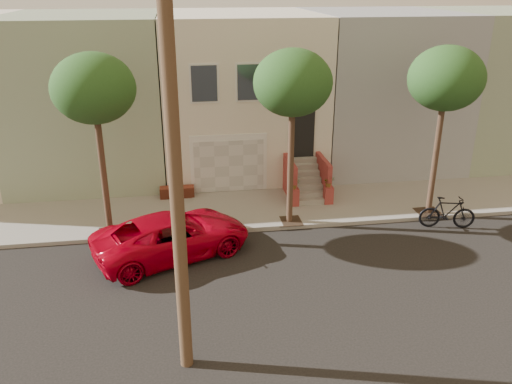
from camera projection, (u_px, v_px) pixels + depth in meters
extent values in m
plane|color=black|center=(283.00, 282.00, 15.87)|extent=(90.00, 90.00, 0.00)
cube|color=gray|center=(257.00, 209.00, 20.74)|extent=(40.00, 3.70, 0.15)
cube|color=#B9B39E|center=(238.00, 90.00, 24.74)|extent=(7.00, 8.00, 7.00)
cube|color=gray|center=(90.00, 95.00, 23.80)|extent=(6.50, 8.00, 7.00)
cube|color=gray|center=(376.00, 86.00, 25.69)|extent=(6.50, 8.00, 7.00)
cube|color=gray|center=(498.00, 82.00, 26.59)|extent=(6.50, 8.00, 7.00)
cube|color=silver|center=(229.00, 163.00, 21.83)|extent=(3.20, 0.12, 2.50)
cube|color=beige|center=(229.00, 166.00, 21.81)|extent=(2.90, 0.06, 2.20)
cube|color=gray|center=(234.00, 208.00, 20.58)|extent=(3.20, 3.70, 0.02)
cube|color=brown|center=(177.00, 192.00, 21.62)|extent=(1.40, 0.45, 0.44)
cube|color=black|center=(302.00, 134.00, 21.78)|extent=(1.00, 0.06, 2.00)
cube|color=#3F4751|center=(204.00, 84.00, 20.39)|extent=(1.00, 0.06, 1.40)
cube|color=silver|center=(204.00, 83.00, 20.41)|extent=(1.15, 0.05, 1.55)
cube|color=#3F4751|center=(250.00, 82.00, 20.64)|extent=(1.00, 0.06, 1.40)
cube|color=silver|center=(250.00, 82.00, 20.66)|extent=(1.15, 0.05, 1.55)
cube|color=#3F4751|center=(295.00, 81.00, 20.89)|extent=(1.00, 0.06, 1.40)
cube|color=silver|center=(294.00, 81.00, 20.91)|extent=(1.15, 0.05, 1.55)
cube|color=gray|center=(311.00, 201.00, 21.01)|extent=(1.20, 0.28, 0.20)
cube|color=gray|center=(309.00, 194.00, 21.19)|extent=(1.20, 0.28, 0.20)
cube|color=gray|center=(308.00, 187.00, 21.37)|extent=(1.20, 0.28, 0.20)
cube|color=gray|center=(306.00, 180.00, 21.55)|extent=(1.20, 0.28, 0.20)
cube|color=gray|center=(305.00, 173.00, 21.73)|extent=(1.20, 0.28, 0.20)
cube|color=gray|center=(304.00, 166.00, 21.91)|extent=(1.20, 0.28, 0.20)
cube|color=gray|center=(302.00, 160.00, 22.09)|extent=(1.20, 0.28, 0.20)
cube|color=maroon|center=(290.00, 179.00, 21.41)|extent=(0.18, 1.96, 1.60)
cube|color=maroon|center=(323.00, 177.00, 21.61)|extent=(0.18, 1.96, 1.60)
cube|color=maroon|center=(294.00, 197.00, 20.78)|extent=(0.35, 0.35, 0.70)
imported|color=#1A4017|center=(295.00, 184.00, 20.56)|extent=(0.40, 0.35, 0.45)
cube|color=maroon|center=(328.00, 195.00, 20.97)|extent=(0.35, 0.35, 0.70)
imported|color=#1A4017|center=(329.00, 182.00, 20.76)|extent=(0.41, 0.35, 0.45)
cube|color=#2D2116|center=(110.00, 233.00, 18.62)|extent=(0.90, 0.90, 0.02)
cylinder|color=#3E291C|center=(104.00, 178.00, 17.83)|extent=(0.22, 0.22, 4.20)
ellipsoid|color=#1A4017|center=(93.00, 88.00, 16.68)|extent=(2.70, 2.57, 2.29)
cube|color=#2D2116|center=(289.00, 221.00, 19.52)|extent=(0.90, 0.90, 0.02)
cylinder|color=#3E291C|center=(291.00, 168.00, 18.73)|extent=(0.22, 0.22, 4.20)
ellipsoid|color=#1A4017|center=(293.00, 83.00, 17.58)|extent=(2.70, 2.57, 2.29)
cube|color=#2D2116|center=(428.00, 212.00, 20.28)|extent=(0.90, 0.90, 0.02)
cylinder|color=#3E291C|center=(435.00, 161.00, 19.49)|extent=(0.22, 0.22, 4.20)
ellipsoid|color=#1A4017|center=(446.00, 78.00, 18.34)|extent=(2.70, 2.57, 2.29)
cylinder|color=#3F2B1D|center=(175.00, 166.00, 10.64)|extent=(0.30, 0.30, 10.00)
imported|color=#AF0015|center=(172.00, 235.00, 17.19)|extent=(5.68, 4.14, 1.43)
imported|color=black|center=(447.00, 212.00, 19.15)|extent=(2.10, 1.00, 1.22)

